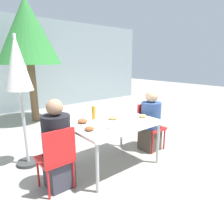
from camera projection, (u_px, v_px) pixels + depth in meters
The scene contains 16 objects.
ground_plane at pixel (112, 164), 3.26m from camera, with size 24.00×24.00×0.00m, color gray.
building_facade at pixel (19, 65), 6.37m from camera, with size 10.00×0.20×3.00m.
dining_table at pixel (112, 125), 3.09m from camera, with size 1.32×1.00×0.73m.
chair_left at pixel (57, 155), 2.48m from camera, with size 0.40×0.40×0.85m.
person_left at pixel (58, 148), 2.56m from camera, with size 0.36×0.36×1.19m.
chair_right at pixel (149, 123), 3.78m from camera, with size 0.41×0.41×0.85m.
person_right at pixel (150, 122), 3.68m from camera, with size 0.36×0.36×1.13m.
closed_umbrella at pixel (18, 70), 2.89m from camera, with size 0.39×0.39×2.01m.
plate_0 at pixel (83, 122), 2.94m from camera, with size 0.27×0.27×0.07m.
plate_1 at pixel (113, 119), 3.13m from camera, with size 0.26×0.26×0.07m.
plate_2 at pixel (143, 117), 3.25m from camera, with size 0.22×0.22×0.06m.
plate_3 at pixel (89, 130), 2.64m from camera, with size 0.24×0.24×0.07m.
bottle at pixel (94, 112), 3.16m from camera, with size 0.06×0.06×0.23m.
drinking_cup at pixel (111, 126), 2.72m from camera, with size 0.08×0.08×0.09m.
salad_bowl at pixel (85, 117), 3.21m from camera, with size 0.18×0.18×0.06m.
tree_behind_left at pixel (27, 32), 5.04m from camera, with size 1.60×1.60×3.18m.
Camera 1 is at (-1.88, -2.27, 1.63)m, focal length 32.00 mm.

